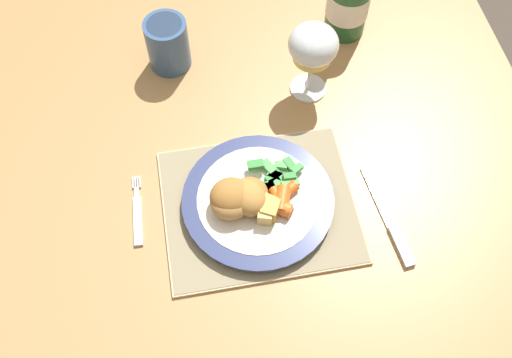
{
  "coord_description": "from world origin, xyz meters",
  "views": [
    {
      "loc": [
        -0.03,
        -0.57,
        1.57
      ],
      "look_at": [
        0.05,
        -0.13,
        0.78
      ],
      "focal_mm": 40.0,
      "sensor_mm": 36.0,
      "label": 1
    }
  ],
  "objects_px": {
    "dining_table": "(216,158)",
    "drinking_cup": "(168,43)",
    "fork": "(138,215)",
    "table_knife": "(391,224)",
    "wine_glass": "(313,47)",
    "dinner_plate": "(258,201)"
  },
  "relations": [
    {
      "from": "wine_glass",
      "to": "drinking_cup",
      "type": "height_order",
      "value": "wine_glass"
    },
    {
      "from": "table_knife",
      "to": "dinner_plate",
      "type": "bearing_deg",
      "value": 160.84
    },
    {
      "from": "fork",
      "to": "wine_glass",
      "type": "height_order",
      "value": "wine_glass"
    },
    {
      "from": "wine_glass",
      "to": "drinking_cup",
      "type": "xyz_separation_m",
      "value": [
        -0.24,
        0.11,
        -0.06
      ]
    },
    {
      "from": "fork",
      "to": "wine_glass",
      "type": "distance_m",
      "value": 0.4
    },
    {
      "from": "dinner_plate",
      "to": "wine_glass",
      "type": "distance_m",
      "value": 0.28
    },
    {
      "from": "dinner_plate",
      "to": "drinking_cup",
      "type": "relative_size",
      "value": 2.46
    },
    {
      "from": "dining_table",
      "to": "fork",
      "type": "bearing_deg",
      "value": -134.87
    },
    {
      "from": "dinner_plate",
      "to": "wine_glass",
      "type": "relative_size",
      "value": 1.62
    },
    {
      "from": "wine_glass",
      "to": "drinking_cup",
      "type": "relative_size",
      "value": 1.52
    },
    {
      "from": "table_knife",
      "to": "wine_glass",
      "type": "bearing_deg",
      "value": 103.46
    },
    {
      "from": "dining_table",
      "to": "drinking_cup",
      "type": "distance_m",
      "value": 0.23
    },
    {
      "from": "dining_table",
      "to": "wine_glass",
      "type": "distance_m",
      "value": 0.28
    },
    {
      "from": "table_knife",
      "to": "wine_glass",
      "type": "height_order",
      "value": "wine_glass"
    },
    {
      "from": "dinner_plate",
      "to": "fork",
      "type": "height_order",
      "value": "dinner_plate"
    },
    {
      "from": "fork",
      "to": "drinking_cup",
      "type": "bearing_deg",
      "value": 74.62
    },
    {
      "from": "table_knife",
      "to": "drinking_cup",
      "type": "distance_m",
      "value": 0.51
    },
    {
      "from": "dining_table",
      "to": "table_knife",
      "type": "distance_m",
      "value": 0.36
    },
    {
      "from": "table_knife",
      "to": "wine_glass",
      "type": "distance_m",
      "value": 0.32
    },
    {
      "from": "table_knife",
      "to": "wine_glass",
      "type": "xyz_separation_m",
      "value": [
        -0.07,
        0.29,
        0.11
      ]
    },
    {
      "from": "dining_table",
      "to": "drinking_cup",
      "type": "xyz_separation_m",
      "value": [
        -0.06,
        0.17,
        0.14
      ]
    },
    {
      "from": "fork",
      "to": "table_knife",
      "type": "relative_size",
      "value": 0.68
    }
  ]
}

